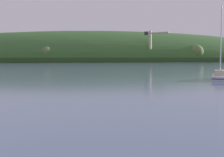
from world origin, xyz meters
name	(u,v)px	position (x,y,z in m)	size (l,w,h in m)	color
far_shoreline_hill	(111,61)	(39.91, 243.06, 0.14)	(467.92, 98.09, 48.90)	#27431B
dockside_crane	(151,46)	(61.61, 206.98, 11.05)	(14.14, 13.65, 21.83)	#4C4C51
sailboat_near_mooring	(220,78)	(21.87, 54.40, 0.30)	(6.31, 8.38, 12.68)	#ADB2BC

